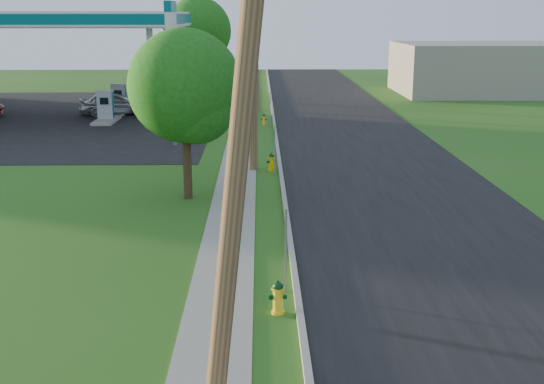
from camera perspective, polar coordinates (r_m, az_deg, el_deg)
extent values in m
cube|color=black|center=(22.00, 11.72, -2.13)|extent=(8.00, 120.00, 0.02)
cube|color=gray|center=(21.46, 1.24, -2.07)|extent=(0.15, 120.00, 0.15)
cube|color=gray|center=(21.48, -3.43, -2.24)|extent=(1.50, 120.00, 0.03)
cube|color=black|center=(45.75, -21.15, 5.84)|extent=(26.00, 28.00, 0.02)
cylinder|color=brown|center=(9.65, -2.62, 5.72)|extent=(1.31, 0.32, 9.48)
cylinder|color=brown|center=(27.57, -1.62, 11.85)|extent=(0.32, 0.32, 9.80)
cylinder|color=brown|center=(45.56, -1.40, 12.77)|extent=(0.49, 0.32, 9.50)
cube|color=gray|center=(15.65, 1.17, -4.94)|extent=(0.05, 0.04, 2.00)
cube|color=gray|center=(27.05, 0.23, 3.47)|extent=(0.05, 0.04, 2.00)
cube|color=gray|center=(39.09, -0.16, 6.94)|extent=(0.05, 0.04, 2.00)
cylinder|color=silver|center=(39.87, -10.06, 9.40)|extent=(0.36, 0.36, 5.50)
cylinder|color=silver|center=(46.38, -8.80, 10.16)|extent=(0.36, 0.36, 5.50)
cube|color=silver|center=(44.68, -19.39, 13.47)|extent=(18.00, 9.00, 0.90)
cube|color=#005E67|center=(44.68, -19.39, 13.47)|extent=(18.15, 9.15, 0.63)
cube|color=silver|center=(44.68, -19.36, 13.07)|extent=(18.18, 9.18, 0.10)
cube|color=gray|center=(42.01, -13.69, 5.81)|extent=(1.20, 3.20, 0.18)
cube|color=#9EA0A3|center=(41.88, -13.77, 7.11)|extent=(0.90, 0.50, 1.70)
cube|color=#005E67|center=(41.88, -13.77, 7.11)|extent=(0.94, 0.40, 1.50)
cube|color=black|center=(41.59, -13.87, 7.40)|extent=(0.50, 0.02, 0.40)
cube|color=gray|center=(45.88, -12.63, 6.59)|extent=(1.20, 3.20, 0.18)
cube|color=#9EA0A3|center=(45.76, -12.69, 7.78)|extent=(0.90, 0.50, 1.70)
cube|color=#005E67|center=(45.76, -12.69, 7.78)|extent=(0.94, 0.40, 1.50)
cube|color=black|center=(45.47, -12.78, 8.05)|extent=(0.50, 0.02, 0.40)
cylinder|color=gray|center=(33.50, -8.25, 8.08)|extent=(0.24, 0.24, 5.00)
cube|color=silver|center=(33.30, -8.46, 13.73)|extent=(0.30, 2.00, 2.00)
cube|color=#005E67|center=(33.30, -8.51, 15.11)|extent=(0.34, 2.04, 0.50)
cube|color=gray|center=(58.63, 17.46, 9.84)|extent=(14.00, 10.00, 4.00)
cylinder|color=#36261A|center=(23.72, -7.12, 3.01)|extent=(0.30, 0.30, 3.01)
sphere|color=#1D500E|center=(23.36, -7.30, 8.80)|extent=(3.85, 3.85, 3.85)
sphere|color=#1D500E|center=(23.09, -6.34, 7.26)|extent=(2.65, 2.65, 2.65)
cylinder|color=#36261A|center=(52.66, -6.13, 9.88)|extent=(0.30, 0.30, 3.89)
sphere|color=#1D500E|center=(52.50, -6.23, 13.27)|extent=(4.98, 4.98, 4.98)
sphere|color=#1D500E|center=(52.19, -5.78, 12.42)|extent=(3.42, 3.42, 3.42)
cylinder|color=yellow|center=(14.89, 0.51, -10.01)|extent=(0.29, 0.29, 0.06)
cylinder|color=yellow|center=(14.78, 0.51, -9.04)|extent=(0.22, 0.22, 0.61)
cylinder|color=yellow|center=(14.68, 0.51, -8.10)|extent=(0.29, 0.29, 0.04)
sphere|color=black|center=(14.66, 0.51, -7.95)|extent=(0.23, 0.23, 0.23)
cylinder|color=black|center=(14.62, 0.51, -7.51)|extent=(0.05, 0.05, 0.06)
cylinder|color=black|center=(14.62, 0.47, -8.97)|extent=(0.12, 0.13, 0.11)
cylinder|color=black|center=(14.76, -0.05, -8.74)|extent=(0.11, 0.10, 0.09)
cylinder|color=black|center=(14.74, 1.07, -8.77)|extent=(0.11, 0.10, 0.09)
cylinder|color=#EDBE03|center=(28.06, -0.06, 1.86)|extent=(0.28, 0.28, 0.06)
cylinder|color=#EDBE03|center=(28.00, -0.06, 2.40)|extent=(0.22, 0.22, 0.61)
cylinder|color=#EDBE03|center=(27.95, -0.06, 2.93)|extent=(0.28, 0.28, 0.04)
sphere|color=#083617|center=(27.94, -0.06, 3.01)|extent=(0.23, 0.23, 0.23)
cylinder|color=#083617|center=(27.92, -0.06, 3.26)|extent=(0.05, 0.05, 0.06)
cylinder|color=#083617|center=(27.85, 0.04, 2.51)|extent=(0.14, 0.15, 0.11)
cylinder|color=#083617|center=(27.94, -0.33, 2.54)|extent=(0.12, 0.12, 0.09)
cylinder|color=#083617|center=(28.03, 0.22, 2.58)|extent=(0.12, 0.12, 0.09)
cylinder|color=yellow|center=(39.79, -0.68, 5.66)|extent=(0.25, 0.25, 0.05)
cylinder|color=yellow|center=(39.75, -0.68, 6.00)|extent=(0.20, 0.20, 0.54)
cylinder|color=yellow|center=(39.71, -0.68, 6.33)|extent=(0.25, 0.25, 0.04)
sphere|color=#093712|center=(39.71, -0.68, 6.38)|extent=(0.21, 0.21, 0.21)
cylinder|color=#093712|center=(39.69, -0.68, 6.54)|extent=(0.04, 0.04, 0.05)
cylinder|color=#093712|center=(39.62, -0.73, 6.08)|extent=(0.12, 0.13, 0.10)
cylinder|color=#093712|center=(39.77, -0.86, 6.11)|extent=(0.11, 0.10, 0.08)
cylinder|color=#093712|center=(39.71, -0.51, 6.10)|extent=(0.11, 0.10, 0.08)
imported|color=#A4A7AC|center=(44.90, -13.03, 7.24)|extent=(4.65, 2.60, 1.49)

